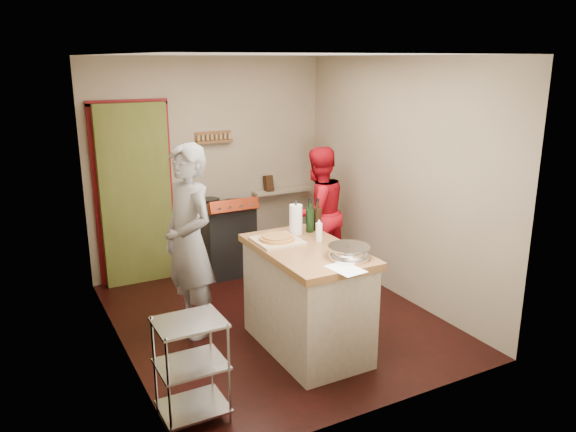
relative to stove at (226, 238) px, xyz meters
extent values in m
plane|color=black|center=(-0.05, -1.42, -0.45)|extent=(3.50, 3.50, 0.00)
cube|color=gray|center=(-0.05, 0.33, 0.85)|extent=(3.00, 0.04, 2.60)
cube|color=#565B23|center=(-1.00, 0.38, 0.60)|extent=(0.80, 0.40, 2.10)
cube|color=maroon|center=(-1.42, 0.31, 0.60)|extent=(0.06, 0.06, 2.10)
cube|color=maroon|center=(-0.58, 0.31, 0.60)|extent=(0.06, 0.06, 2.10)
cube|color=maroon|center=(-1.00, 0.31, 1.65)|extent=(0.90, 0.06, 0.06)
cube|color=brown|center=(0.00, 0.28, 1.15)|extent=(0.46, 0.09, 0.03)
cube|color=brown|center=(0.00, 0.32, 1.21)|extent=(0.46, 0.02, 0.12)
cube|color=olive|center=(0.00, 0.28, 1.21)|extent=(0.42, 0.04, 0.07)
cube|color=gray|center=(0.90, 0.23, 0.45)|extent=(0.80, 0.18, 0.04)
cube|color=black|center=(0.70, 0.23, 0.57)|extent=(0.10, 0.14, 0.22)
cube|color=gray|center=(-1.55, -1.42, 0.85)|extent=(0.04, 3.50, 2.60)
cube|color=gray|center=(1.45, -1.42, 0.85)|extent=(0.04, 3.50, 2.60)
cube|color=white|center=(-0.05, -1.42, 2.16)|extent=(3.00, 3.50, 0.02)
cube|color=black|center=(0.00, 0.01, -0.05)|extent=(0.60, 0.55, 0.80)
cube|color=black|center=(0.00, 0.01, 0.38)|extent=(0.60, 0.55, 0.06)
cube|color=maroon|center=(0.00, -0.27, 0.47)|extent=(0.60, 0.15, 0.17)
cylinder|color=black|center=(-0.15, 0.14, 0.46)|extent=(0.26, 0.26, 0.05)
cylinder|color=silver|center=(-1.55, -2.80, -0.05)|extent=(0.02, 0.02, 0.80)
cylinder|color=silver|center=(-1.11, -2.80, -0.05)|extent=(0.02, 0.02, 0.80)
cylinder|color=silver|center=(-1.55, -2.44, -0.05)|extent=(0.02, 0.02, 0.80)
cylinder|color=silver|center=(-1.11, -2.44, -0.05)|extent=(0.02, 0.02, 0.80)
cube|color=silver|center=(-1.33, -2.62, -0.35)|extent=(0.48, 0.40, 0.02)
cube|color=silver|center=(-1.33, -2.62, 0.00)|extent=(0.48, 0.40, 0.02)
cube|color=silver|center=(-1.33, -2.62, 0.33)|extent=(0.48, 0.40, 0.02)
cube|color=beige|center=(-0.06, -2.10, 0.00)|extent=(0.70, 1.22, 0.91)
cube|color=olive|center=(-0.06, -2.10, 0.49)|extent=(0.76, 1.29, 0.06)
cube|color=beige|center=(-0.23, -1.84, 0.53)|extent=(0.40, 0.40, 0.02)
cylinder|color=gold|center=(-0.23, -1.84, 0.56)|extent=(0.32, 0.32, 0.02)
ellipsoid|color=silver|center=(0.10, -2.50, 0.58)|extent=(0.35, 0.35, 0.11)
cylinder|color=white|center=(0.04, -1.69, 0.66)|extent=(0.12, 0.12, 0.28)
cylinder|color=silver|center=(0.12, -2.00, 0.61)|extent=(0.06, 0.06, 0.17)
cube|color=white|center=(-0.06, -2.69, 0.52)|extent=(0.24, 0.32, 0.00)
cylinder|color=black|center=(0.23, -1.64, 0.68)|extent=(0.08, 0.08, 0.31)
cylinder|color=black|center=(0.28, -1.69, 0.68)|extent=(0.08, 0.08, 0.31)
cylinder|color=black|center=(0.19, -1.70, 0.68)|extent=(0.08, 0.08, 0.31)
imported|color=#B0B1B6|center=(-0.88, -1.30, 0.47)|extent=(0.57, 0.75, 1.84)
imported|color=red|center=(0.95, -0.60, 0.34)|extent=(0.85, 0.71, 1.58)
camera|label=1|loc=(-2.41, -6.12, 2.12)|focal=35.00mm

